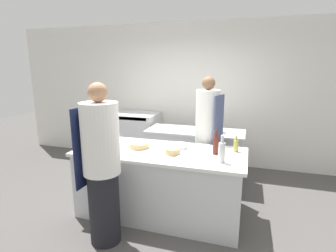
% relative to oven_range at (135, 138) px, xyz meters
% --- Properties ---
extents(ground_plane, '(16.00, 16.00, 0.00)m').
position_rel_oven_range_xyz_m(ground_plane, '(1.13, -1.71, -0.51)').
color(ground_plane, '#4C4947').
extents(wall_back, '(8.00, 0.06, 2.80)m').
position_rel_oven_range_xyz_m(wall_back, '(1.13, 0.42, 0.89)').
color(wall_back, silver).
rests_on(wall_back, ground_plane).
extents(prep_counter, '(2.18, 0.93, 0.89)m').
position_rel_oven_range_xyz_m(prep_counter, '(1.13, -1.71, -0.07)').
color(prep_counter, silver).
rests_on(prep_counter, ground_plane).
extents(pass_counter, '(1.65, 0.66, 0.89)m').
position_rel_oven_range_xyz_m(pass_counter, '(1.35, -0.50, -0.07)').
color(pass_counter, silver).
rests_on(pass_counter, ground_plane).
extents(oven_range, '(0.93, 0.73, 1.03)m').
position_rel_oven_range_xyz_m(oven_range, '(0.00, 0.00, 0.00)').
color(oven_range, silver).
rests_on(oven_range, ground_plane).
extents(chef_at_prep_near, '(0.42, 0.40, 1.80)m').
position_rel_oven_range_xyz_m(chef_at_prep_near, '(0.72, -2.45, 0.38)').
color(chef_at_prep_near, black).
rests_on(chef_at_prep_near, ground_plane).
extents(chef_at_stove, '(0.40, 0.38, 1.81)m').
position_rel_oven_range_xyz_m(chef_at_stove, '(1.63, -1.01, 0.40)').
color(chef_at_stove, black).
rests_on(chef_at_stove, ground_plane).
extents(bottle_olive_oil, '(0.09, 0.09, 0.23)m').
position_rel_oven_range_xyz_m(bottle_olive_oil, '(0.13, -2.04, 0.46)').
color(bottle_olive_oil, black).
rests_on(bottle_olive_oil, prep_counter).
extents(bottle_vinegar, '(0.06, 0.06, 0.21)m').
position_rel_oven_range_xyz_m(bottle_vinegar, '(2.07, -1.47, 0.45)').
color(bottle_vinegar, '#B2A84C').
rests_on(bottle_vinegar, prep_counter).
extents(bottle_wine, '(0.08, 0.08, 0.32)m').
position_rel_oven_range_xyz_m(bottle_wine, '(1.93, -1.91, 0.50)').
color(bottle_wine, silver).
rests_on(bottle_wine, prep_counter).
extents(bottle_cooking_oil, '(0.07, 0.07, 0.31)m').
position_rel_oven_range_xyz_m(bottle_cooking_oil, '(1.83, -1.65, 0.50)').
color(bottle_cooking_oil, '#5B2319').
rests_on(bottle_cooking_oil, prep_counter).
extents(bowl_mixing_large, '(0.17, 0.17, 0.07)m').
position_rel_oven_range_xyz_m(bowl_mixing_large, '(0.42, -1.94, 0.41)').
color(bowl_mixing_large, tan).
rests_on(bowl_mixing_large, prep_counter).
extents(bowl_prep_small, '(0.26, 0.26, 0.07)m').
position_rel_oven_range_xyz_m(bowl_prep_small, '(0.82, -1.68, 0.41)').
color(bowl_prep_small, tan).
rests_on(bowl_prep_small, prep_counter).
extents(bowl_ceramic_blue, '(0.17, 0.17, 0.07)m').
position_rel_oven_range_xyz_m(bowl_ceramic_blue, '(1.36, -1.54, 0.41)').
color(bowl_ceramic_blue, white).
rests_on(bowl_ceramic_blue, prep_counter).
extents(bowl_wooden_salad, '(0.18, 0.18, 0.07)m').
position_rel_oven_range_xyz_m(bowl_wooden_salad, '(1.33, -1.80, 0.41)').
color(bowl_wooden_salad, tan).
rests_on(bowl_wooden_salad, prep_counter).
extents(cutting_board, '(0.37, 0.23, 0.01)m').
position_rel_oven_range_xyz_m(cutting_board, '(1.59, -1.95, 0.38)').
color(cutting_board, white).
rests_on(cutting_board, prep_counter).
extents(stockpot, '(0.26, 0.26, 0.23)m').
position_rel_oven_range_xyz_m(stockpot, '(1.65, -0.49, 0.49)').
color(stockpot, silver).
rests_on(stockpot, pass_counter).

